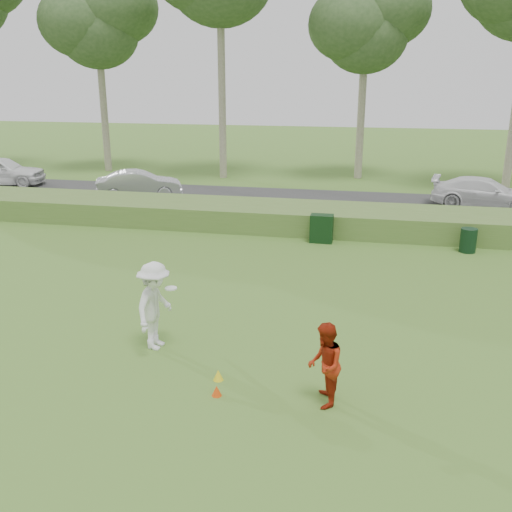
% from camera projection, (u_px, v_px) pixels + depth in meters
% --- Properties ---
extents(ground, '(120.00, 120.00, 0.00)m').
position_uv_depth(ground, '(217.00, 371.00, 12.00)').
color(ground, '#3F6D24').
rests_on(ground, ground).
extents(reed_strip, '(80.00, 3.00, 0.90)m').
position_uv_depth(reed_strip, '(296.00, 217.00, 23.05)').
color(reed_strip, '#4A712D').
rests_on(reed_strip, ground).
extents(park_road, '(80.00, 6.00, 0.06)m').
position_uv_depth(park_road, '(310.00, 202.00, 27.84)').
color(park_road, '#2D2D2D').
rests_on(park_road, ground).
extents(tree_2, '(6.50, 6.50, 12.00)m').
position_uv_depth(tree_2, '(97.00, 22.00, 34.39)').
color(tree_2, gray).
rests_on(tree_2, ground).
extents(tree_4, '(6.24, 6.24, 11.50)m').
position_uv_depth(tree_4, '(366.00, 25.00, 31.85)').
color(tree_4, gray).
rests_on(tree_4, ground).
extents(player_white, '(0.98, 1.38, 2.04)m').
position_uv_depth(player_white, '(155.00, 306.00, 12.76)').
color(player_white, white).
rests_on(player_white, ground).
extents(player_red, '(0.70, 0.86, 1.64)m').
position_uv_depth(player_red, '(325.00, 365.00, 10.56)').
color(player_red, '#9F240D').
rests_on(player_red, ground).
extents(cone_orange, '(0.20, 0.20, 0.22)m').
position_uv_depth(cone_orange, '(217.00, 391.00, 11.05)').
color(cone_orange, '#E6440C').
rests_on(cone_orange, ground).
extents(cone_yellow, '(0.21, 0.21, 0.23)m').
position_uv_depth(cone_yellow, '(218.00, 375.00, 11.61)').
color(cone_yellow, yellow).
rests_on(cone_yellow, ground).
extents(utility_cabinet, '(0.84, 0.53, 1.04)m').
position_uv_depth(utility_cabinet, '(322.00, 228.00, 21.11)').
color(utility_cabinet, black).
rests_on(utility_cabinet, ground).
extents(trash_bin, '(0.69, 0.69, 0.85)m').
position_uv_depth(trash_bin, '(468.00, 240.00, 19.95)').
color(trash_bin, black).
rests_on(trash_bin, ground).
extents(car_left, '(5.03, 2.84, 1.61)m').
position_uv_depth(car_left, '(0.00, 171.00, 31.61)').
color(car_left, white).
rests_on(car_left, park_road).
extents(car_mid, '(4.41, 2.97, 1.37)m').
position_uv_depth(car_mid, '(139.00, 184.00, 28.35)').
color(car_mid, silver).
rests_on(car_mid, park_road).
extents(car_right, '(4.96, 2.68, 1.36)m').
position_uv_depth(car_right, '(484.00, 193.00, 26.37)').
color(car_right, white).
rests_on(car_right, park_road).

